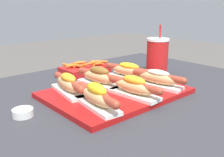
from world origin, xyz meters
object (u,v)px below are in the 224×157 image
object	(u,v)px
hot_dog_1	(134,87)
hot_dog_2	(158,78)
hot_dog_0	(97,96)
hot_dog_5	(129,71)
hot_dog_3	(68,84)
serving_tray	(116,93)
fries_basket	(85,69)
sauce_bowl	(23,112)
drink_cup	(157,57)
hot_dog_4	(99,77)

from	to	relation	value
hot_dog_1	hot_dog_2	size ratio (longest dim) A/B	1.01
hot_dog_0	hot_dog_5	world-z (taller)	hot_dog_0
hot_dog_1	hot_dog_2	distance (m)	0.14
hot_dog_3	hot_dog_5	distance (m)	0.28
serving_tray	fries_basket	xyz separation A→B (m)	(0.09, 0.32, 0.01)
hot_dog_2	fries_basket	xyz separation A→B (m)	(-0.06, 0.39, -0.03)
hot_dog_5	sauce_bowl	bearing A→B (deg)	-176.05
serving_tray	hot_dog_5	xyz separation A→B (m)	(0.14, 0.07, 0.04)
drink_cup	hot_dog_4	bearing A→B (deg)	-179.61
serving_tray	hot_dog_4	world-z (taller)	hot_dog_4
hot_dog_0	hot_dog_4	xyz separation A→B (m)	(0.14, 0.16, -0.00)
hot_dog_1	hot_dog_4	xyz separation A→B (m)	(-0.01, 0.17, 0.00)
hot_dog_2	fries_basket	world-z (taller)	hot_dog_2
hot_dog_5	fries_basket	xyz separation A→B (m)	(-0.05, 0.24, -0.03)
hot_dog_4	serving_tray	bearing A→B (deg)	-84.85
serving_tray	fries_basket	bearing A→B (deg)	73.79
serving_tray	drink_cup	size ratio (longest dim) A/B	2.12
serving_tray	hot_dog_0	bearing A→B (deg)	-151.47
hot_dog_0	hot_dog_4	size ratio (longest dim) A/B	1.00
hot_dog_0	hot_dog_1	size ratio (longest dim) A/B	0.99
hot_dog_3	hot_dog_5	bearing A→B (deg)	-2.23
hot_dog_5	fries_basket	size ratio (longest dim) A/B	1.03
drink_cup	hot_dog_5	bearing A→B (deg)	-176.63
serving_tray	hot_dog_2	size ratio (longest dim) A/B	2.12
hot_dog_1	sauce_bowl	bearing A→B (deg)	158.87
serving_tray	hot_dog_3	size ratio (longest dim) A/B	2.12
hot_dog_2	hot_dog_4	xyz separation A→B (m)	(-0.16, 0.16, 0.00)
hot_dog_3	hot_dog_4	world-z (taller)	hot_dog_4
hot_dog_4	fries_basket	bearing A→B (deg)	66.90
hot_dog_1	sauce_bowl	xyz separation A→B (m)	(-0.33, 0.13, -0.04)
hot_dog_4	sauce_bowl	distance (m)	0.33
hot_dog_4	hot_dog_3	bearing A→B (deg)	179.16
hot_dog_3	serving_tray	bearing A→B (deg)	-31.02
drink_cup	fries_basket	bearing A→B (deg)	135.83
hot_dog_4	drink_cup	distance (m)	0.34
hot_dog_4	sauce_bowl	world-z (taller)	hot_dog_4
hot_dog_0	drink_cup	bearing A→B (deg)	19.11
sauce_bowl	hot_dog_3	bearing A→B (deg)	13.17
serving_tray	hot_dog_3	bearing A→B (deg)	148.98
sauce_bowl	fries_basket	size ratio (longest dim) A/B	0.28
serving_tray	hot_dog_2	world-z (taller)	hot_dog_2
drink_cup	hot_dog_1	bearing A→B (deg)	-152.31
hot_dog_1	hot_dog_3	distance (m)	0.23
hot_dog_5	drink_cup	size ratio (longest dim) A/B	0.99
hot_dog_0	fries_basket	size ratio (longest dim) A/B	1.04
hot_dog_4	drink_cup	world-z (taller)	drink_cup
hot_dog_0	fries_basket	distance (m)	0.47
fries_basket	hot_dog_3	bearing A→B (deg)	-135.26
hot_dog_4	sauce_bowl	size ratio (longest dim) A/B	3.73
hot_dog_2	sauce_bowl	bearing A→B (deg)	166.58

